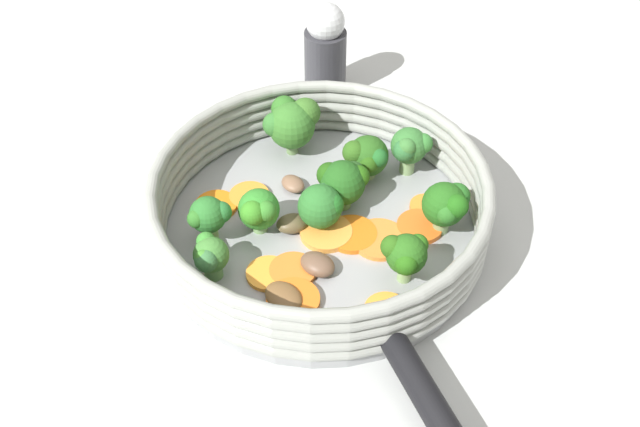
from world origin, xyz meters
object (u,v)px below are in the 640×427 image
(broccoli_floret_6, at_px, (343,181))
(broccoli_floret_7, at_px, (319,205))
(carrot_slice_10, at_px, (293,271))
(carrot_slice_8, at_px, (326,232))
(broccoli_floret_9, at_px, (292,122))
(broccoli_floret_5, at_px, (367,157))
(carrot_slice_6, at_px, (387,312))
(broccoli_floret_8, at_px, (210,256))
(carrot_slice_11, at_px, (292,300))
(skillet, at_px, (320,231))
(broccoli_floret_0, at_px, (447,205))
(mushroom_piece_2, at_px, (292,223))
(salt_shaker, at_px, (325,51))
(carrot_slice_0, at_px, (249,196))
(broccoli_floret_4, at_px, (259,210))
(broccoli_floret_2, at_px, (410,147))
(mushroom_piece_3, at_px, (318,264))
(carrot_slice_9, at_px, (427,207))
(broccoli_floret_1, at_px, (406,254))
(mushroom_piece_1, at_px, (293,184))
(carrot_slice_2, at_px, (420,227))
(mushroom_piece_0, at_px, (284,297))
(carrot_slice_5, at_px, (217,204))
(carrot_slice_3, at_px, (352,234))
(carrot_slice_7, at_px, (345,181))
(carrot_slice_1, at_px, (380,239))
(broccoli_floret_3, at_px, (209,216))
(carrot_slice_4, at_px, (268,274))

(broccoli_floret_6, height_order, broccoli_floret_7, broccoli_floret_6)
(carrot_slice_10, bearing_deg, carrot_slice_8, -18.30)
(broccoli_floret_9, bearing_deg, carrot_slice_8, -150.34)
(broccoli_floret_5, bearing_deg, carrot_slice_6, -162.72)
(broccoli_floret_8, relative_size, broccoli_floret_9, 0.72)
(broccoli_floret_6, bearing_deg, carrot_slice_11, 173.41)
(skillet, relative_size, carrot_slice_6, 7.72)
(broccoli_floret_0, xyz_separation_m, mushroom_piece_2, (-0.03, 0.13, -0.02))
(broccoli_floret_6, distance_m, salt_shaker, 0.19)
(skillet, bearing_deg, carrot_slice_11, 179.36)
(carrot_slice_0, bearing_deg, broccoli_floret_4, -149.79)
(broccoli_floret_2, height_order, salt_shaker, salt_shaker)
(broccoli_floret_9, height_order, mushroom_piece_3, broccoli_floret_9)
(carrot_slice_6, relative_size, broccoli_floret_6, 0.76)
(carrot_slice_6, distance_m, carrot_slice_11, 0.07)
(carrot_slice_9, bearing_deg, carrot_slice_11, 146.21)
(broccoli_floret_1, xyz_separation_m, salt_shaker, (0.25, 0.13, 0.01))
(salt_shaker, bearing_deg, carrot_slice_11, -171.16)
(broccoli_floret_8, bearing_deg, mushroom_piece_1, -16.48)
(carrot_slice_2, distance_m, mushroom_piece_0, 0.14)
(skillet, relative_size, carrot_slice_9, 9.15)
(broccoli_floret_1, relative_size, broccoli_floret_7, 1.04)
(broccoli_floret_0, height_order, broccoli_floret_4, broccoli_floret_0)
(carrot_slice_6, height_order, broccoli_floret_5, broccoli_floret_5)
(mushroom_piece_0, bearing_deg, carrot_slice_5, 44.03)
(carrot_slice_3, height_order, carrot_slice_7, carrot_slice_3)
(carrot_slice_6, distance_m, carrot_slice_9, 0.12)
(broccoli_floret_5, relative_size, mushroom_piece_0, 1.23)
(skillet, distance_m, carrot_slice_5, 0.10)
(carrot_slice_2, xyz_separation_m, carrot_slice_5, (-0.01, 0.18, -0.00))
(broccoli_floret_6, bearing_deg, carrot_slice_5, 105.17)
(carrot_slice_3, height_order, carrot_slice_11, carrot_slice_11)
(carrot_slice_9, distance_m, mushroom_piece_2, 0.12)
(broccoli_floret_1, relative_size, mushroom_piece_3, 1.49)
(skillet, bearing_deg, broccoli_floret_8, 137.52)
(carrot_slice_1, distance_m, carrot_slice_9, 0.06)
(broccoli_floret_9, relative_size, mushroom_piece_1, 2.21)
(carrot_slice_2, xyz_separation_m, broccoli_floret_0, (0.00, -0.02, 0.03))
(carrot_slice_0, distance_m, broccoli_floret_3, 0.06)
(carrot_slice_2, height_order, carrot_slice_11, same)
(carrot_slice_3, relative_size, carrot_slice_11, 1.02)
(broccoli_floret_7, bearing_deg, salt_shaker, 12.45)
(carrot_slice_3, height_order, carrot_slice_4, same)
(carrot_slice_9, relative_size, broccoli_floret_5, 0.71)
(mushroom_piece_2, bearing_deg, broccoli_floret_5, -30.11)
(carrot_slice_8, height_order, mushroom_piece_2, mushroom_piece_2)
(carrot_slice_11, bearing_deg, broccoli_floret_1, -60.78)
(carrot_slice_1, bearing_deg, mushroom_piece_0, 143.63)
(broccoli_floret_4, bearing_deg, carrot_slice_10, -134.05)
(mushroom_piece_2, xyz_separation_m, mushroom_piece_3, (-0.04, -0.03, 0.00))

